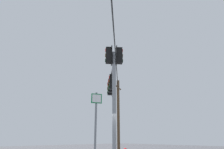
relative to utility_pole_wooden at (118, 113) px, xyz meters
The scene contains 4 objects.
signal_mast_assembly 12.64m from the utility_pole_wooden, 135.58° to the right, with size 2.90×3.55×6.16m.
utility_pole_wooden is the anchor object (origin of this frame).
route_sign_primary 16.90m from the utility_pole_wooden, 136.75° to the right, with size 0.34×0.18×2.87m.
overhead_wire_span 15.26m from the utility_pole_wooden, 135.03° to the right, with size 21.23×21.21×1.22m.
Camera 1 is at (-7.18, -7.52, 1.38)m, focal length 30.54 mm.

